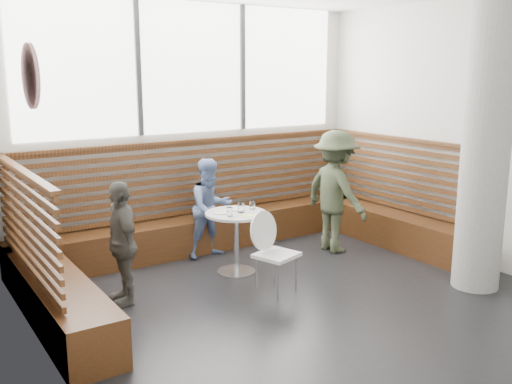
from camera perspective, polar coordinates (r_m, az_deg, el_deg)
room at (r=5.53m, az=5.71°, el=4.30°), size 5.00×5.00×3.20m
booth at (r=7.21m, az=-3.40°, el=-3.54°), size 5.00×2.50×1.44m
concrete_column at (r=6.49m, az=22.03°, el=4.61°), size 0.50×0.50×3.20m
wall_art at (r=4.75m, az=-21.64°, el=10.72°), size 0.03×0.50×0.50m
cafe_table at (r=6.65m, az=-2.01°, el=-3.79°), size 0.71×0.71×0.74m
cafe_chair at (r=6.08m, az=1.69°, el=-5.40°), size 0.42×0.41×0.88m
adult_man at (r=7.49m, az=7.98°, el=0.04°), size 0.61×1.04×1.60m
child_back at (r=7.24m, az=-4.55°, el=-1.63°), size 0.65×0.53×1.27m
child_left at (r=5.93m, az=-13.27°, el=-4.98°), size 0.38×0.77×1.27m
plate_near at (r=6.56m, az=-3.50°, el=-2.08°), size 0.18×0.18×0.01m
plate_far at (r=6.72m, az=-1.99°, el=-1.72°), size 0.20×0.20×0.01m
glass_left at (r=6.42m, az=-2.65°, el=-1.98°), size 0.07×0.07×0.10m
glass_mid at (r=6.58m, az=-1.51°, el=-1.54°), size 0.08×0.08×0.12m
glass_right at (r=6.74m, az=-0.39°, el=-1.27°), size 0.07×0.07×0.10m
menu_card at (r=6.45m, az=-0.54°, el=-2.35°), size 0.23×0.19×0.00m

